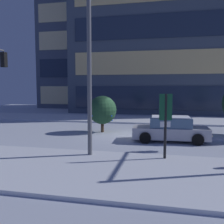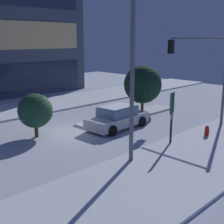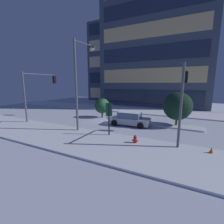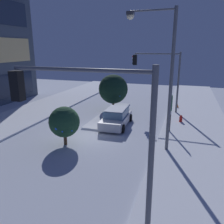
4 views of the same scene
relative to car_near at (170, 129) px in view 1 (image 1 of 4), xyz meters
name	(u,v)px [view 1 (image 1 of 4)]	position (x,y,z in m)	size (l,w,h in m)	color
ground	(124,135)	(-3.09, 1.43, -0.71)	(52.00, 52.00, 0.00)	silver
curb_strip_near	(89,170)	(-3.09, -6.33, -0.64)	(52.00, 5.20, 0.14)	silver
curb_strip_far	(137,120)	(-3.09, 9.19, -0.64)	(52.00, 5.20, 0.14)	silver
median_strip	(215,137)	(2.80, 1.54, -0.64)	(9.00, 1.80, 0.14)	silver
office_tower_secondary	(87,44)	(-13.10, 24.57, 9.42)	(13.81, 8.31, 20.26)	#4C5466
car_near	(170,129)	(0.00, 0.00, 0.00)	(4.57, 2.16, 1.49)	#B7B7C1
street_lamp_arched	(95,40)	(-3.59, -3.73, 4.73)	(0.56, 2.88, 8.46)	#565960
parking_info_sign	(165,119)	(-0.27, -4.34, 1.17)	(0.55, 0.20, 2.95)	black
decorated_tree_left_of_median	(102,110)	(-4.75, 2.11, 0.89)	(2.09, 2.03, 2.62)	#473323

